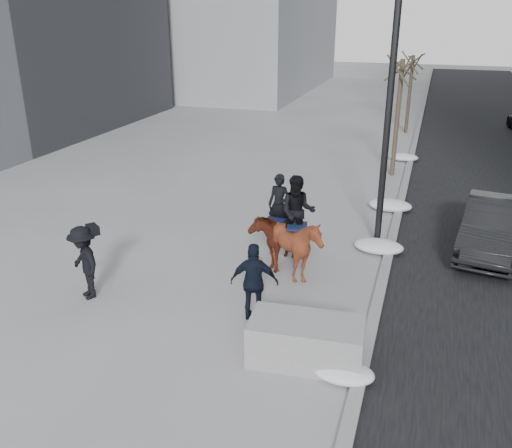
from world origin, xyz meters
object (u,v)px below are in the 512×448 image
(car_near, at_px, (493,226))
(mounted_left, at_px, (277,231))
(mounted_right, at_px, (296,239))
(planter, at_px, (306,341))

(car_near, height_order, mounted_left, mounted_left)
(car_near, bearing_deg, mounted_right, -136.69)
(planter, height_order, mounted_left, mounted_left)
(planter, xyz_separation_m, mounted_left, (-1.72, 4.01, 0.46))
(planter, bearing_deg, mounted_right, 107.73)
(car_near, bearing_deg, planter, -111.13)
(mounted_right, bearing_deg, mounted_left, 131.47)
(mounted_left, height_order, mounted_right, mounted_right)
(car_near, xyz_separation_m, mounted_left, (-5.42, -2.54, 0.17))
(planter, bearing_deg, car_near, 60.50)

